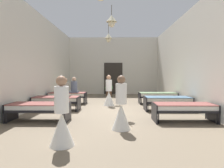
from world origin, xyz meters
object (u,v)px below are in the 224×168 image
Objects in this scene: bed_right_row_1 at (167,100)px; bed_left_row_2 at (68,95)px; bed_right_row_2 at (157,95)px; bed_left_row_1 at (57,100)px; bed_right_row_0 at (184,108)px; patient_seated_secondary at (65,90)px; patient_seated_primary at (74,87)px; bed_left_row_0 at (39,107)px; nurse_near_aisle at (109,95)px; potted_plant at (109,84)px; nurse_mid_aisle at (62,121)px; nurse_far_aisle at (121,110)px.

bed_right_row_1 is 1.00× the size of bed_left_row_2.
bed_right_row_1 is 1.00× the size of bed_right_row_2.
bed_right_row_0 is at bearing -22.31° from bed_left_row_1.
patient_seated_secondary is at bearing -179.60° from bed_right_row_1.
bed_left_row_0 is at bearing -95.35° from patient_seated_primary.
bed_left_row_0 is 1.90m from bed_left_row_1.
bed_left_row_1 is 2.49m from nurse_near_aisle.
patient_seated_secondary reaches higher than bed_left_row_0.
bed_left_row_0 and bed_right_row_1 have the same top height.
potted_plant is (2.03, 7.09, 0.44)m from bed_left_row_0.
bed_left_row_2 is 1.28× the size of nurse_mid_aisle.
patient_seated_primary is at bearing 138.88° from bed_right_row_0.
nurse_near_aisle is at bearing -88.30° from potted_plant.
potted_plant is at bearing 72.13° from patient_seated_secondary.
bed_right_row_0 is at bearing -90.00° from bed_right_row_2.
patient_seated_primary is (0.35, 3.74, 0.43)m from bed_left_row_0.
bed_left_row_1 is at bearing -100.79° from patient_seated_primary.
patient_seated_secondary is at bearing -107.43° from nurse_far_aisle.
bed_right_row_2 is at bearing 90.00° from bed_right_row_1.
nurse_far_aisle is at bearing -85.86° from potted_plant.
bed_left_row_0 is 1.28× the size of nurse_mid_aisle.
bed_left_row_2 is at bearing 90.00° from bed_left_row_1.
bed_left_row_1 is at bearing -111.39° from potted_plant.
bed_left_row_2 is 1.31× the size of potted_plant.
nurse_far_aisle is (1.28, 1.23, 0.00)m from nurse_mid_aisle.
nurse_far_aisle is (2.61, -4.74, 0.09)m from bed_left_row_2.
nurse_mid_aisle reaches higher than potted_plant.
nurse_far_aisle is at bearing -113.05° from bed_right_row_2.
nurse_mid_aisle is (1.34, -4.08, 0.09)m from bed_left_row_1.
bed_left_row_1 is at bearing -132.18° from nurse_mid_aisle.
bed_right_row_0 is at bearing 148.78° from nurse_far_aisle.
bed_left_row_1 is 1.92m from patient_seated_primary.
patient_seated_primary is at bearing -10.27° from bed_left_row_2.
nurse_near_aisle is 1.02× the size of potted_plant.
nurse_far_aisle reaches higher than patient_seated_secondary.
bed_left_row_0 is 5.00m from bed_right_row_1.
nurse_near_aisle reaches higher than bed_left_row_1.
nurse_near_aisle reaches higher than potted_plant.
bed_right_row_0 is 1.90m from bed_right_row_1.
patient_seated_primary reaches higher than bed_left_row_1.
nurse_near_aisle is at bearing -159.00° from nurse_mid_aisle.
bed_right_row_1 is (0.00, 1.90, 0.00)m from bed_right_row_0.
nurse_mid_aisle is 6.00m from patient_seated_primary.
nurse_far_aisle reaches higher than bed_left_row_2.
patient_seated_secondary reaches higher than bed_left_row_1.
potted_plant is at bearing -154.62° from nurse_mid_aisle.
bed_right_row_0 is 7.56m from potted_plant.
patient_seated_secondary is at bearing -90.00° from patient_seated_primary.
patient_seated_primary is 1.87m from patient_seated_secondary.
nurse_near_aisle is 1.86× the size of patient_seated_secondary.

